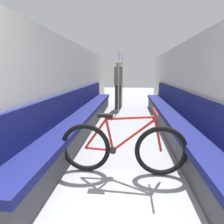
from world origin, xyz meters
name	(u,v)px	position (x,y,z in m)	size (l,w,h in m)	color
wall_left	(71,87)	(-1.33, 3.50, 1.03)	(0.10, 10.19, 2.06)	beige
wall_right	(187,88)	(1.33, 3.50, 1.03)	(0.10, 10.19, 2.06)	beige
bench_seat_row_left	(84,116)	(-1.06, 3.56, 0.31)	(0.49, 6.16, 0.96)	#3D3D42
bench_seat_row_right	(172,118)	(1.06, 3.56, 0.31)	(0.49, 6.16, 0.96)	#3D3D42
bicycle	(122,148)	(-0.02, 1.67, 0.37)	(1.73, 0.46, 0.90)	black
grab_pole_near	(119,84)	(-0.32, 5.39, 0.99)	(0.08, 0.08, 2.04)	gray
grab_pole_far	(122,82)	(-0.26, 6.49, 0.99)	(0.08, 0.08, 2.04)	gray
passenger_standing	(118,84)	(-0.38, 6.02, 0.92)	(0.30, 0.30, 1.77)	#473828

